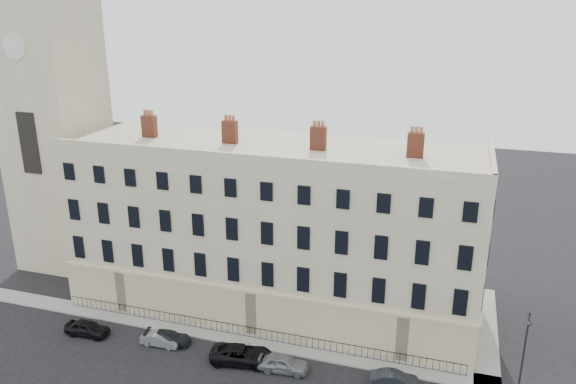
# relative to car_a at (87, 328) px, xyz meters

# --- Properties ---
(terrace) EXTENTS (36.22, 12.22, 17.00)m
(terrace) POSITION_rel_car_a_xyz_m (13.31, 10.23, 6.84)
(terrace) COLOR #C6B893
(terrace) RESTS_ON ground
(church_tower) EXTENTS (8.00, 8.13, 44.00)m
(church_tower) POSITION_rel_car_a_xyz_m (-10.72, 12.25, 18.01)
(church_tower) COLOR #C6B893
(church_tower) RESTS_ON ground
(pavement_terrace) EXTENTS (48.00, 2.00, 0.12)m
(pavement_terrace) POSITION_rel_car_a_xyz_m (9.28, 3.26, -0.59)
(pavement_terrace) COLOR gray
(pavement_terrace) RESTS_ON ground
(pavement_east_return) EXTENTS (2.00, 24.00, 0.12)m
(pavement_east_return) POSITION_rel_car_a_xyz_m (32.28, 6.26, -0.59)
(pavement_east_return) COLOR gray
(pavement_east_return) RESTS_ON ground
(railings) EXTENTS (35.00, 0.04, 0.96)m
(railings) POSITION_rel_car_a_xyz_m (13.28, 3.66, -0.10)
(railings) COLOR black
(railings) RESTS_ON ground
(car_a) EXTENTS (3.89, 1.71, 1.30)m
(car_a) POSITION_rel_car_a_xyz_m (0.00, 0.00, 0.00)
(car_a) COLOR black
(car_a) RESTS_ON ground
(car_b) EXTENTS (3.34, 1.28, 1.09)m
(car_b) POSITION_rel_car_a_xyz_m (6.68, 0.51, -0.11)
(car_b) COLOR slate
(car_b) RESTS_ON ground
(car_c) EXTENTS (4.04, 2.17, 1.11)m
(car_c) POSITION_rel_car_a_xyz_m (7.17, 0.87, -0.10)
(car_c) COLOR black
(car_c) RESTS_ON ground
(car_d) EXTENTS (5.26, 3.05, 1.38)m
(car_d) POSITION_rel_car_a_xyz_m (13.93, 0.34, 0.04)
(car_d) COLOR black
(car_d) RESTS_ON ground
(car_e) EXTENTS (4.02, 1.87, 1.33)m
(car_e) POSITION_rel_car_a_xyz_m (17.34, 0.29, 0.01)
(car_e) COLOR gray
(car_e) RESTS_ON ground
(car_f) EXTENTS (3.68, 1.74, 1.17)m
(car_f) POSITION_rel_car_a_xyz_m (25.71, 0.95, -0.07)
(car_f) COLOR #1F232A
(car_f) RESTS_ON ground
(streetlamp) EXTENTS (0.37, 1.57, 7.30)m
(streetlamp) POSITION_rel_car_a_xyz_m (34.14, 1.58, 3.40)
(streetlamp) COLOR #2C2C31
(streetlamp) RESTS_ON ground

